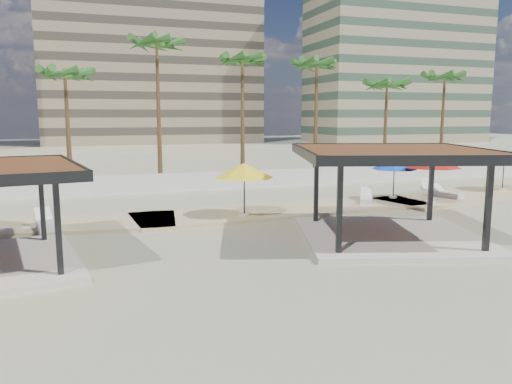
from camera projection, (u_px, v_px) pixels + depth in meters
ground at (310, 248)px, 18.98m from camera, size 200.00×200.00×0.00m
promenade at (284, 208)px, 26.79m from camera, size 44.45×7.97×0.24m
boundary_wall at (211, 181)px, 33.87m from camera, size 56.00×0.30×1.20m
building_mid at (152, 64)px, 91.12m from camera, size 38.00×16.00×30.40m
building_east at (397, 49)px, 93.35m from camera, size 32.00×15.00×36.40m
pavilion_central at (392, 185)px, 20.00m from camera, size 9.08×9.08×3.70m
umbrella_b at (244, 171)px, 23.80m from camera, size 3.50×3.50×2.56m
umbrella_c at (433, 161)px, 27.19m from camera, size 3.35×3.35×2.74m
umbrella_d at (394, 164)px, 29.07m from camera, size 3.05×3.05×2.33m
umbrella_e at (504, 159)px, 32.17m from camera, size 3.39×3.39×2.38m
lounger_a at (46, 224)px, 21.33m from camera, size 1.05×2.18×0.79m
lounger_b at (366, 199)px, 27.82m from camera, size 1.54×2.03×0.75m
lounger_c at (447, 194)px, 29.62m from camera, size 1.09×2.00×0.72m
lounger_d at (428, 189)px, 31.52m from camera, size 1.73×2.21×0.82m
palm_c at (65, 78)px, 31.97m from camera, size 3.00×3.00×8.45m
palm_d at (157, 50)px, 34.29m from camera, size 3.00×3.00×10.73m
palm_e at (242, 65)px, 35.86m from camera, size 3.00×3.00×9.75m
palm_f at (317, 69)px, 37.96m from camera, size 3.00×3.00×9.66m
palm_g at (387, 88)px, 39.69m from camera, size 3.00×3.00×8.24m
palm_h at (445, 81)px, 42.03m from camera, size 3.00×3.00×9.03m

